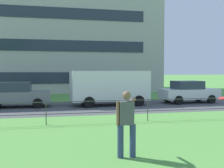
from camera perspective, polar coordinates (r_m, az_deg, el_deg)
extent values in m
cube|color=#4C4C51|center=(17.30, -5.75, -4.73)|extent=(80.00, 6.66, 0.01)
cylinder|color=#333833|center=(11.80, -13.44, -5.84)|extent=(0.04, 0.04, 1.00)
cylinder|color=#333833|center=(12.53, 7.36, -5.29)|extent=(0.04, 0.04, 1.00)
cylinder|color=#333833|center=(11.97, -2.72, -5.89)|extent=(31.00, 0.03, 0.03)
cylinder|color=#333833|center=(11.91, -2.72, -3.51)|extent=(31.00, 0.03, 0.03)
cylinder|color=navy|center=(7.27, 1.76, -11.70)|extent=(0.16, 0.16, 0.86)
cylinder|color=navy|center=(7.32, 4.28, -11.60)|extent=(0.16, 0.16, 0.86)
cube|color=#4C4C51|center=(7.15, 3.04, -5.95)|extent=(0.38, 0.29, 0.62)
sphere|color=brown|center=(7.09, 3.05, -2.34)|extent=(0.22, 0.22, 0.22)
cylinder|color=brown|center=(7.44, 4.16, -3.47)|extent=(0.15, 0.63, 0.24)
cylinder|color=brown|center=(7.11, 1.24, -6.06)|extent=(0.09, 0.09, 0.62)
cylinder|color=red|center=(8.22, 22.02, -2.72)|extent=(0.36, 0.35, 0.07)
cube|color=slate|center=(18.10, -18.90, -2.50)|extent=(4.00, 1.71, 0.68)
cube|color=#2D3847|center=(18.08, -19.40, -0.55)|extent=(1.90, 1.52, 0.56)
cylinder|color=black|center=(18.84, -14.86, -3.29)|extent=(0.60, 0.20, 0.60)
cylinder|color=black|center=(17.24, -15.07, -3.84)|extent=(0.60, 0.20, 0.60)
cube|color=white|center=(18.02, -0.54, -0.31)|extent=(5.07, 2.14, 1.90)
cube|color=#283342|center=(18.59, 5.45, 0.80)|extent=(0.18, 1.67, 0.76)
cylinder|color=black|center=(19.46, 3.66, -2.90)|extent=(0.69, 0.26, 0.68)
cylinder|color=black|center=(17.71, 5.55, -3.46)|extent=(0.69, 0.26, 0.68)
cylinder|color=black|center=(18.71, -5.70, -3.13)|extent=(0.69, 0.26, 0.68)
cylinder|color=black|center=(16.88, -4.73, -3.76)|extent=(0.69, 0.26, 0.68)
cube|color=silver|center=(20.18, 15.59, -1.93)|extent=(4.06, 1.85, 0.68)
cube|color=#2D3847|center=(20.07, 15.24, -0.18)|extent=(1.96, 1.59, 0.56)
cylinder|color=black|center=(21.54, 17.34, -2.58)|extent=(0.61, 0.22, 0.60)
cylinder|color=black|center=(20.19, 19.78, -2.96)|extent=(0.61, 0.22, 0.60)
cylinder|color=black|center=(20.34, 11.40, -2.81)|extent=(0.61, 0.22, 0.60)
cylinder|color=black|center=(18.91, 13.56, -3.25)|extent=(0.61, 0.22, 0.60)
cube|color=#B7B2AD|center=(34.14, -17.63, 14.65)|extent=(29.16, 11.74, 18.76)
cube|color=#283342|center=(27.53, -18.49, 1.16)|extent=(24.50, 0.06, 1.10)
cube|color=#283342|center=(27.63, -18.59, 7.66)|extent=(24.50, 0.06, 1.10)
cube|color=#283342|center=(28.08, -18.69, 14.03)|extent=(24.50, 0.06, 1.10)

